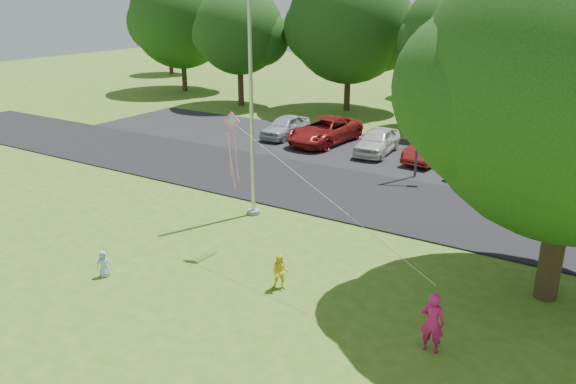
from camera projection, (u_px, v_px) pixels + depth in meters
The scene contains 13 objects.
ground at pixel (252, 294), 15.80m from camera, with size 120.00×120.00×0.00m, color #456C1C.
park_road at pixel (380, 199), 22.98m from camera, with size 60.00×6.00×0.06m, color black.
parking_strip at pixel (432, 161), 28.18m from camera, with size 42.00×7.00×0.06m, color black.
flagpole at pixel (251, 106), 20.16m from camera, with size 0.50×0.50×10.00m.
street_lamp at pixel (426, 102), 24.56m from camera, with size 1.56×0.75×5.82m.
trash_can at pixel (454, 172), 25.13m from camera, with size 0.57×0.57×0.91m.
big_tree at pixel (575, 91), 13.73m from camera, with size 8.77×7.99×9.91m.
tree_row at pixel (516, 35), 32.46m from camera, with size 64.35×11.94×10.88m.
parked_cars at pixel (410, 144), 28.66m from camera, with size 19.43×5.29×1.42m.
woman at pixel (432, 322), 13.04m from camera, with size 0.56×0.37×1.53m, color #CD1B6A.
child_yellow at pixel (280, 272), 15.88m from camera, with size 0.52×0.41×1.08m, color yellow.
child_blue at pixel (103, 264), 16.64m from camera, with size 0.41×0.26×0.83m, color #9AC9ED.
kite at pixel (237, 139), 17.11m from camera, with size 7.56×2.28×2.87m.
Camera 1 is at (8.26, -11.28, 7.98)m, focal length 35.00 mm.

